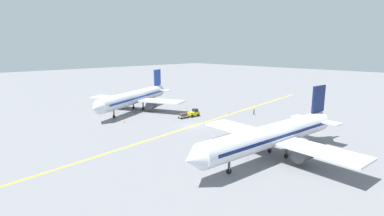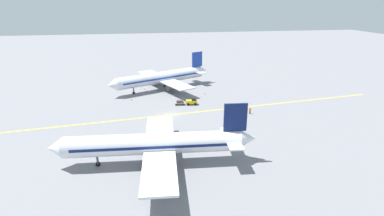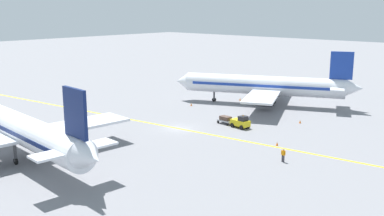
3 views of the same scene
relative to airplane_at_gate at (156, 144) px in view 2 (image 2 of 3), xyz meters
The scene contains 11 objects.
ground_plane 23.77m from the airplane_at_gate, 11.42° to the right, with size 400.00×400.00×0.00m, color slate.
apron_yellow_centreline 23.77m from the airplane_at_gate, 11.42° to the right, with size 0.40×120.00×0.01m, color yellow.
airplane_at_gate is the anchor object (origin of this frame).
airplane_adjacent_stand 46.95m from the airplane_at_gate, ahead, with size 27.64×33.56×10.60m.
baggage_tug_white 32.05m from the airplane_at_gate, 21.16° to the right, with size 2.06×3.16×2.11m.
baggage_cart_trailing 31.41m from the airplane_at_gate, 15.30° to the right, with size 1.70×2.75×1.24m.
ground_crew_worker 32.06m from the airplane_at_gate, 50.46° to the right, with size 0.25×0.58×1.68m.
traffic_cone_near_nose 46.91m from the airplane_at_gate, ahead, with size 0.32×0.32×0.55m, color orange.
traffic_cone_mid_apron 42.24m from the airplane_at_gate, 23.82° to the right, with size 0.32×0.32×0.55m, color orange.
traffic_cone_by_wingtip 33.01m from the airplane_at_gate, 38.96° to the right, with size 0.32×0.32×0.55m, color orange.
traffic_cone_far_edge 36.99m from the airplane_at_gate, ahead, with size 0.32×0.32×0.55m, color orange.
Camera 2 is at (-69.28, 6.71, 26.77)m, focal length 28.00 mm.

